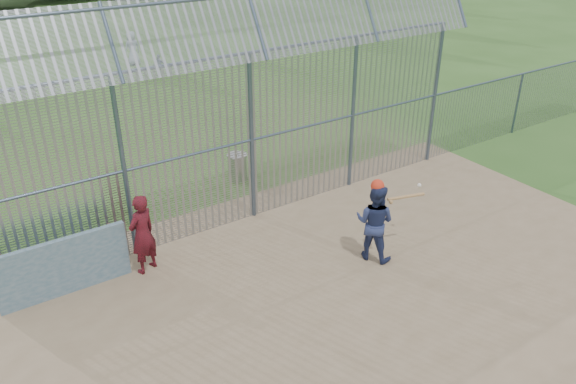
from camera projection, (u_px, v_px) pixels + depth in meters
ground at (344, 288)px, 11.21m from camera, size 120.00×120.00×0.00m
dirt_infield at (360, 301)px, 10.84m from camera, size 14.00×10.00×0.02m
dugout_wall at (64, 267)px, 10.79m from camera, size 2.50×0.12×1.20m
batter at (375, 222)px, 11.76m from camera, size 0.98×1.06×1.74m
onlooker at (142, 234)px, 11.34m from camera, size 0.75×0.63×1.74m
bg_kid_standing at (132, 48)px, 26.15m from camera, size 0.83×0.60×1.56m
bg_kid_seated at (160, 66)px, 24.45m from camera, size 0.59×0.56×0.99m
batting_gear at (383, 188)px, 11.46m from camera, size 1.51×0.44×0.57m
trash_can at (237, 167)px, 15.42m from camera, size 0.56×0.56×0.82m
backstop_fence at (317, 111)px, 13.55m from camera, size 20.09×0.81×5.30m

